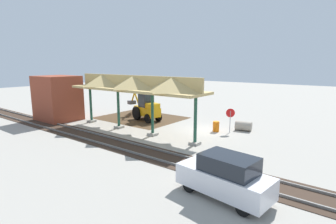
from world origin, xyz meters
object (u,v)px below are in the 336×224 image
at_px(concrete_pipe, 243,126).
at_px(brick_utility_building, 58,98).
at_px(backhoe, 146,108).
at_px(stop_sign, 230,115).
at_px(traffic_barrel, 216,126).
at_px(distant_parked_car, 225,176).

xyz_separation_m(concrete_pipe, brick_utility_building, (17.32, 7.48, 1.89)).
bearing_deg(brick_utility_building, backhoe, -143.76).
bearing_deg(backhoe, concrete_pipe, -168.64).
bearing_deg(concrete_pipe, stop_sign, 63.47).
xyz_separation_m(concrete_pipe, traffic_barrel, (1.79, 1.76, 0.03)).
height_order(backhoe, traffic_barrel, backhoe).
relative_size(concrete_pipe, brick_utility_building, 0.33).
bearing_deg(backhoe, brick_utility_building, 36.24).
distance_m(stop_sign, distant_parked_car, 11.50).
bearing_deg(distant_parked_car, backhoe, -35.94).
distance_m(backhoe, distant_parked_car, 16.92).
xyz_separation_m(distant_parked_car, traffic_barrel, (5.68, -10.14, -0.53)).
bearing_deg(stop_sign, concrete_pipe, -116.53).
relative_size(backhoe, distant_parked_car, 1.19).
height_order(distant_parked_car, traffic_barrel, distant_parked_car).
distance_m(concrete_pipe, traffic_barrel, 2.51).
height_order(stop_sign, brick_utility_building, brick_utility_building).
bearing_deg(brick_utility_building, concrete_pipe, -156.64).
bearing_deg(distant_parked_car, concrete_pipe, -71.88).
distance_m(backhoe, traffic_barrel, 8.06).
bearing_deg(concrete_pipe, brick_utility_building, 23.36).
bearing_deg(traffic_barrel, backhoe, 1.50).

